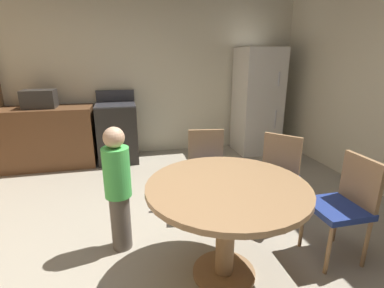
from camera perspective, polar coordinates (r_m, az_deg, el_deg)
The scene contains 11 objects.
ground_plane at distance 2.50m, azimuth -3.71°, elevation -22.98°, with size 14.00×14.00×0.00m, color #A89E89.
wall_back at distance 4.90m, azimuth -10.25°, elevation 13.89°, with size 5.65×0.12×2.70m, color beige.
kitchen_counter at distance 4.82m, azimuth -29.37°, elevation 1.03°, with size 1.73×0.60×0.90m, color brown.
oven_range at distance 4.63m, azimuth -14.82°, elevation 2.32°, with size 0.60×0.60×1.10m.
refrigerator at distance 5.00m, azimuth 13.03°, elevation 8.37°, with size 0.68×0.68×1.76m.
microwave at distance 4.67m, azimuth -28.50°, elevation 8.02°, with size 0.44×0.32×0.26m, color #2D2B28.
dining_table at distance 2.07m, azimuth 7.01°, elevation -12.15°, with size 1.14×1.14×0.76m.
chair_north at distance 3.01m, azimuth 3.05°, elevation -4.44°, with size 0.45×0.45×0.87m.
chair_northeast at distance 2.95m, azimuth 16.68°, elevation -5.63°, with size 0.56×0.56×0.87m.
chair_east at distance 2.61m, azimuth 28.57°, elevation -10.21°, with size 0.40×0.40×0.87m.
person_child at distance 2.44m, azimuth -14.76°, elevation -8.41°, with size 0.31×0.31×1.09m.
Camera 1 is at (-0.30, -1.89, 1.61)m, focal length 26.35 mm.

